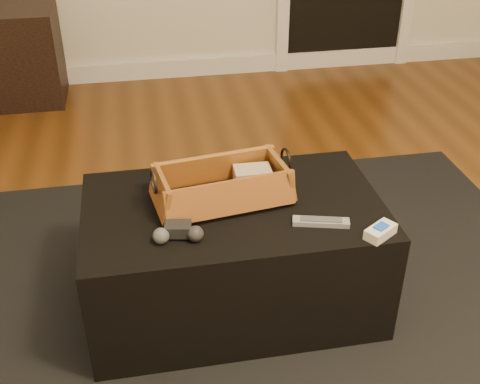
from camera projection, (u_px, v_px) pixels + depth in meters
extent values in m
cube|color=white|center=(161.00, 69.00, 4.14)|extent=(5.00, 0.04, 0.12)
cube|color=black|center=(236.00, 310.00, 2.19)|extent=(2.60, 2.00, 0.01)
cube|color=black|center=(233.00, 255.00, 2.12)|extent=(1.00, 0.60, 0.42)
cube|color=black|center=(217.00, 197.00, 1.99)|extent=(0.25, 0.11, 0.03)
cube|color=tan|center=(253.00, 177.00, 2.06)|extent=(0.13, 0.09, 0.07)
cube|color=brown|center=(222.00, 199.00, 2.02)|extent=(0.42, 0.24, 0.02)
cube|color=#B25E28|center=(213.00, 168.00, 2.07)|extent=(0.43, 0.10, 0.11)
cube|color=#AA5A26|center=(231.00, 198.00, 1.91)|extent=(0.43, 0.10, 0.11)
cube|color=#915820|center=(281.00, 172.00, 2.05)|extent=(0.07, 0.22, 0.11)
cube|color=brown|center=(160.00, 193.00, 1.93)|extent=(0.07, 0.22, 0.11)
torus|color=black|center=(286.00, 160.00, 2.03)|extent=(0.02, 0.08, 0.08)
torus|color=#302620|center=(154.00, 182.00, 1.90)|extent=(0.02, 0.08, 0.08)
cube|color=black|center=(178.00, 229.00, 1.84)|extent=(0.09, 0.07, 0.04)
sphere|color=#434346|center=(161.00, 236.00, 1.81)|extent=(0.05, 0.05, 0.05)
sphere|color=#242426|center=(195.00, 234.00, 1.82)|extent=(0.05, 0.05, 0.05)
cube|color=gray|center=(321.00, 222.00, 1.91)|extent=(0.18, 0.09, 0.02)
cube|color=#424346|center=(321.00, 219.00, 1.90)|extent=(0.13, 0.06, 0.00)
cube|color=beige|center=(380.00, 232.00, 1.85)|extent=(0.12, 0.10, 0.03)
cube|color=blue|center=(381.00, 227.00, 1.84)|extent=(0.05, 0.05, 0.01)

